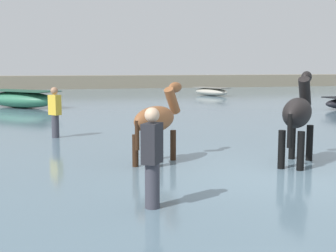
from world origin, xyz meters
TOP-DOWN VIEW (x-y plane):
  - ground_plane at (0.00, 0.00)m, footprint 120.00×120.00m
  - water_surface at (0.00, 10.00)m, footprint 90.00×90.00m
  - horse_lead_black at (0.67, 0.73)m, footprint 1.50×1.66m
  - horse_trailing_chestnut at (-1.99, 1.52)m, footprint 1.42×1.40m
  - boat_distant_west at (-5.33, 15.34)m, footprint 3.93×3.90m
  - boat_near_starboard at (6.53, 21.67)m, footprint 2.05×3.01m
  - person_wading_mid at (-2.73, -1.35)m, footprint 0.35×0.38m
  - person_wading_close at (-3.90, 5.38)m, footprint 0.35×0.38m
  - far_shoreline at (0.00, 34.63)m, footprint 80.00×2.40m

SIDE VIEW (x-z plane):
  - ground_plane at x=0.00m, z-range 0.00..0.00m
  - water_surface at x=0.00m, z-range 0.00..0.26m
  - boat_near_starboard at x=6.53m, z-range 0.26..0.82m
  - boat_distant_west at x=-5.33m, z-range 0.19..1.15m
  - far_shoreline at x=0.00m, z-range 0.00..1.42m
  - person_wading_mid at x=-2.73m, z-range 0.05..1.68m
  - person_wading_close at x=-3.90m, z-range 0.05..1.68m
  - horse_trailing_chestnut at x=-1.99m, z-range 0.17..2.02m
  - horse_lead_black at x=0.67m, z-range 0.19..2.27m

